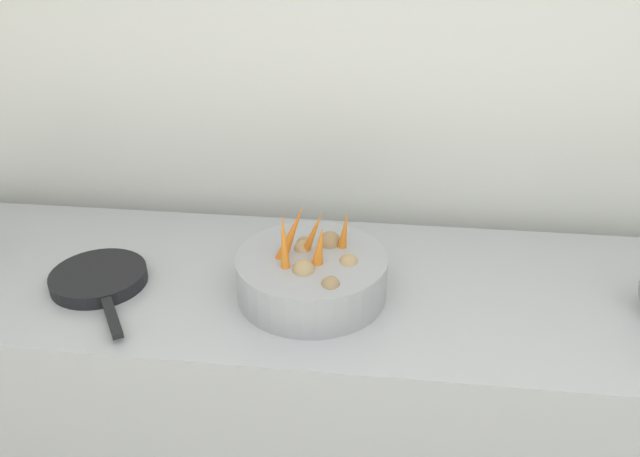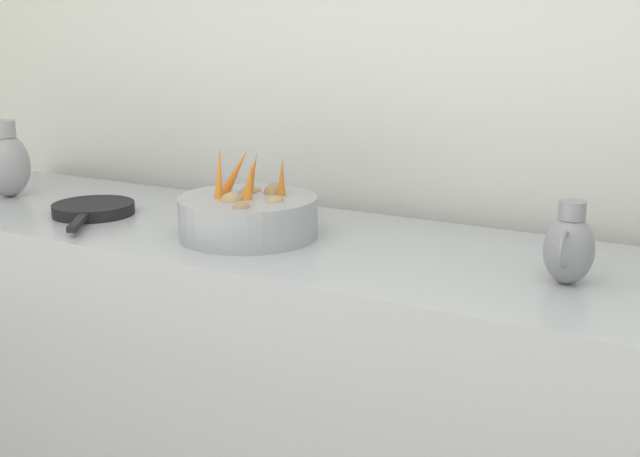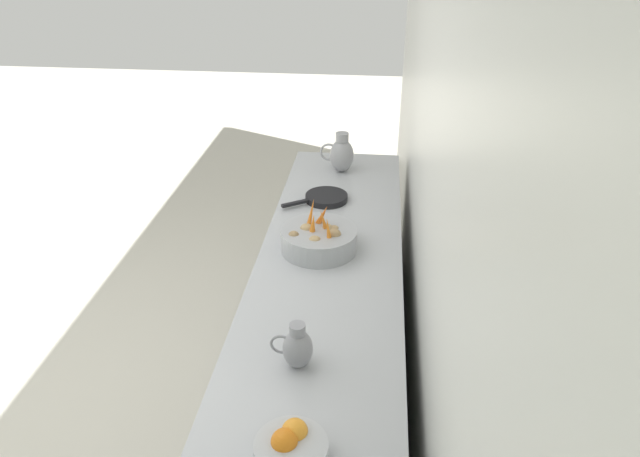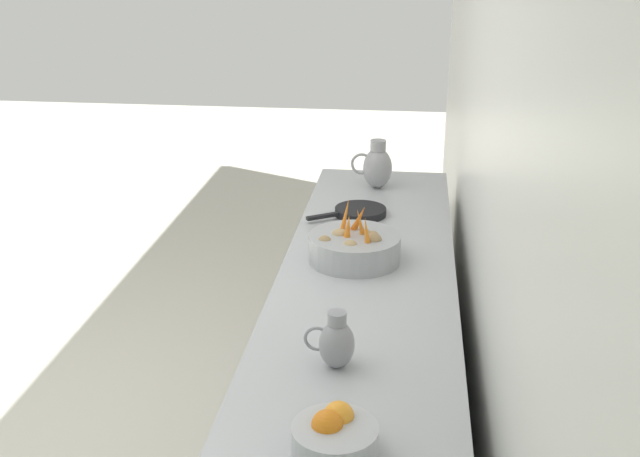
# 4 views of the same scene
# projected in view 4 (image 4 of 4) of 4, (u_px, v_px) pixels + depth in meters

# --- Properties ---
(tile_wall_left) EXTENTS (0.10, 8.04, 3.00)m
(tile_wall_left) POSITION_uv_depth(u_px,v_px,m) (516.00, 174.00, 2.23)
(tile_wall_left) COLOR silver
(tile_wall_left) RESTS_ON ground_plane
(prep_counter) EXTENTS (0.69, 2.98, 0.91)m
(prep_counter) POSITION_uv_depth(u_px,v_px,m) (363.00, 384.00, 3.12)
(prep_counter) COLOR #ADAFB5
(prep_counter) RESTS_ON ground_plane
(vegetable_colander) EXTENTS (0.37, 0.37, 0.25)m
(vegetable_colander) POSITION_uv_depth(u_px,v_px,m) (355.00, 247.00, 3.12)
(vegetable_colander) COLOR #9EA0A5
(vegetable_colander) RESTS_ON prep_counter
(orange_bowl) EXTENTS (0.22, 0.22, 0.12)m
(orange_bowl) POSITION_uv_depth(u_px,v_px,m) (334.00, 436.00, 1.97)
(orange_bowl) COLOR #ADAFB5
(orange_bowl) RESTS_ON prep_counter
(metal_pitcher_tall) EXTENTS (0.21, 0.15, 0.25)m
(metal_pitcher_tall) POSITION_uv_depth(u_px,v_px,m) (377.00, 166.00, 4.01)
(metal_pitcher_tall) COLOR #939399
(metal_pitcher_tall) RESTS_ON prep_counter
(metal_pitcher_short) EXTENTS (0.16, 0.11, 0.18)m
(metal_pitcher_short) POSITION_uv_depth(u_px,v_px,m) (336.00, 342.00, 2.35)
(metal_pitcher_short) COLOR gray
(metal_pitcher_short) RESTS_ON prep_counter
(skillet_on_counter) EXTENTS (0.36, 0.28, 0.03)m
(skillet_on_counter) POSITION_uv_depth(u_px,v_px,m) (359.00, 212.00, 3.65)
(skillet_on_counter) COLOR black
(skillet_on_counter) RESTS_ON prep_counter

